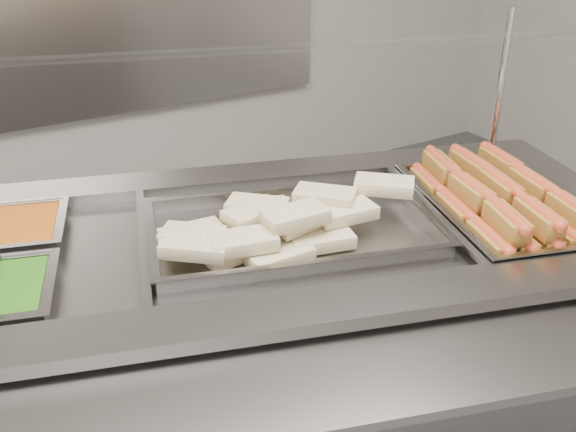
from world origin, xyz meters
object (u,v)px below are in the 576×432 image
steam_counter (270,371)px  pan_hotdogs (497,215)px  sneeze_guard (248,57)px  pan_wraps (292,233)px

steam_counter → pan_hotdogs: pan_hotdogs is taller
steam_counter → sneeze_guard: sneeze_guard is taller
pan_hotdogs → pan_wraps: same height
pan_hotdogs → pan_wraps: size_ratio=0.82×
pan_wraps → pan_hotdogs: bearing=-18.1°
sneeze_guard → pan_hotdogs: sneeze_guard is taller
steam_counter → sneeze_guard: 0.85m
steam_counter → pan_wraps: 0.43m
steam_counter → sneeze_guard: size_ratio=1.23×
steam_counter → pan_wraps: bearing=-18.1°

